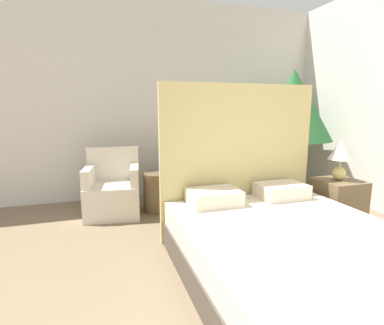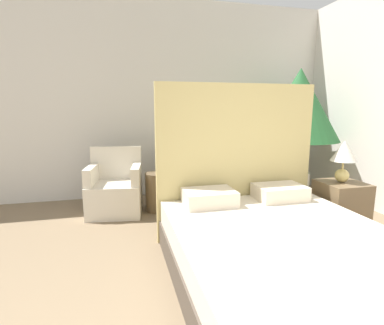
{
  "view_description": "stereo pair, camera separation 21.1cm",
  "coord_description": "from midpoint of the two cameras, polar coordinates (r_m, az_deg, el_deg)",
  "views": [
    {
      "loc": [
        -1.04,
        -0.4,
        1.34
      ],
      "look_at": [
        -0.0,
        2.86,
        0.71
      ],
      "focal_mm": 28.0,
      "sensor_mm": 36.0,
      "label": 1
    },
    {
      "loc": [
        -0.84,
        -0.46,
        1.34
      ],
      "look_at": [
        -0.0,
        2.86,
        0.71
      ],
      "focal_mm": 28.0,
      "sensor_mm": 36.0,
      "label": 2
    }
  ],
  "objects": [
    {
      "name": "side_table",
      "position": [
        3.96,
        -5.07,
        -5.58
      ],
      "size": [
        0.32,
        0.32,
        0.5
      ],
      "color": "brown",
      "rests_on": "ground_plane"
    },
    {
      "name": "potted_palm",
      "position": [
        4.69,
        20.9,
        9.49
      ],
      "size": [
        1.17,
        1.17,
        1.89
      ],
      "color": "beige",
      "rests_on": "ground_plane"
    },
    {
      "name": "wall_back",
      "position": [
        4.65,
        -2.51,
        11.76
      ],
      "size": [
        10.0,
        0.06,
        2.9
      ],
      "color": "silver",
      "rests_on": "ground_plane"
    },
    {
      "name": "nightstand",
      "position": [
        3.68,
        27.9,
        -7.6
      ],
      "size": [
        0.44,
        0.44,
        0.56
      ],
      "color": "brown",
      "rests_on": "ground_plane"
    },
    {
      "name": "armchair_near_window_left",
      "position": [
        3.93,
        -12.95,
        -5.57
      ],
      "size": [
        0.73,
        0.65,
        0.84
      ],
      "rotation": [
        0.0,
        0.0,
        -0.14
      ],
      "color": "beige",
      "rests_on": "ground_plane"
    },
    {
      "name": "table_lamp",
      "position": [
        3.56,
        28.47,
        1.27
      ],
      "size": [
        0.26,
        0.26,
        0.44
      ],
      "color": "tan",
      "rests_on": "nightstand"
    },
    {
      "name": "armchair_near_window_right",
      "position": [
        4.09,
        2.43,
        -4.68
      ],
      "size": [
        0.67,
        0.58,
        0.84
      ],
      "rotation": [
        0.0,
        0.0,
        -0.02
      ],
      "color": "beige",
      "rests_on": "ground_plane"
    },
    {
      "name": "bed",
      "position": [
        2.48,
        19.61,
        -15.59
      ],
      "size": [
        1.67,
        2.19,
        1.58
      ],
      "color": "#4C4238",
      "rests_on": "ground_plane"
    }
  ]
}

